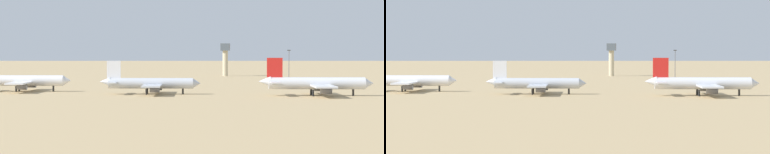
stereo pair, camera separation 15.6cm
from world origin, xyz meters
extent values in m
plane|color=tan|center=(0.00, 0.00, 0.00)|extent=(4000.00, 4000.00, 0.00)
pyramid|color=gray|center=(-490.78, 1150.57, 61.68)|extent=(360.84, 336.28, 123.35)
pyramid|color=slate|center=(-45.03, 1061.78, 48.78)|extent=(455.47, 436.78, 97.55)
cylinder|color=white|center=(-55.42, 14.67, 4.24)|extent=(32.52, 9.15, 4.04)
cone|color=white|center=(-38.08, 17.48, 4.24)|extent=(3.60, 4.27, 3.83)
cube|color=white|center=(-54.42, 14.83, 3.63)|extent=(11.94, 32.97, 0.57)
cylinder|color=slate|center=(-54.63, 22.46, 2.22)|extent=(3.94, 2.77, 2.22)
cylinder|color=slate|center=(-52.21, 7.52, 2.22)|extent=(3.94, 2.77, 2.22)
cylinder|color=black|center=(-43.30, 16.63, 1.11)|extent=(0.71, 0.71, 2.22)
cylinder|color=black|center=(-57.30, 16.81, 1.11)|extent=(0.71, 0.71, 2.22)
cylinder|color=black|center=(-56.52, 12.03, 1.11)|extent=(0.71, 0.71, 2.22)
cylinder|color=silver|center=(-2.53, 6.41, 4.01)|extent=(30.74, 8.53, 3.81)
cone|color=silver|center=(13.86, 8.99, 4.01)|extent=(3.39, 4.03, 3.62)
cone|color=silver|center=(-18.92, 3.82, 4.58)|extent=(4.27, 3.80, 3.24)
cube|color=white|center=(-15.72, 4.32, 9.01)|extent=(4.97, 1.24, 6.20)
cube|color=silver|center=(-16.31, 8.09, 4.39)|extent=(4.03, 6.88, 0.34)
cube|color=silver|center=(-15.12, 0.56, 4.39)|extent=(4.03, 6.88, 0.34)
cube|color=silver|center=(-1.59, 6.56, 3.43)|extent=(11.16, 31.16, 0.53)
cylinder|color=slate|center=(-1.76, 13.77, 2.10)|extent=(3.72, 2.61, 2.10)
cylinder|color=slate|center=(0.47, -0.36, 2.10)|extent=(3.72, 2.61, 2.10)
cylinder|color=black|center=(8.93, 8.21, 1.05)|extent=(0.67, 0.67, 2.10)
cylinder|color=black|center=(-4.30, 8.44, 1.05)|extent=(0.67, 0.67, 2.10)
cylinder|color=black|center=(-3.59, 3.92, 1.05)|extent=(0.67, 0.67, 2.10)
cylinder|color=silver|center=(56.52, 8.09, 4.40)|extent=(33.76, 9.10, 4.19)
cone|color=silver|center=(74.54, 10.79, 4.40)|extent=(3.70, 4.40, 3.98)
cone|color=silver|center=(38.50, 5.40, 5.03)|extent=(4.67, 4.14, 3.56)
cube|color=red|center=(42.02, 5.92, 9.90)|extent=(5.46, 1.32, 6.81)
cube|color=silver|center=(41.40, 10.07, 4.82)|extent=(4.37, 7.54, 0.38)
cube|color=silver|center=(42.64, 1.78, 4.82)|extent=(4.37, 7.54, 0.38)
cube|color=silver|center=(57.56, 8.25, 3.77)|extent=(12.00, 34.19, 0.59)
cylinder|color=slate|center=(57.43, 16.17, 2.30)|extent=(4.07, 2.84, 2.30)
cylinder|color=slate|center=(59.75, 0.64, 2.30)|extent=(4.07, 2.84, 2.30)
cylinder|color=black|center=(69.11, 9.98, 1.15)|extent=(0.73, 0.73, 2.30)
cylinder|color=black|center=(54.60, 10.35, 1.15)|extent=(0.73, 0.73, 2.30)
cylinder|color=black|center=(55.34, 5.38, 1.15)|extent=(0.73, 0.73, 2.30)
cylinder|color=#C6B793|center=(1.19, 188.07, 7.68)|extent=(3.20, 3.20, 15.35)
cube|color=#4C5660|center=(1.19, 188.07, 17.52)|extent=(5.20, 5.20, 4.33)
cylinder|color=#59595E|center=(41.02, 148.29, 7.69)|extent=(0.36, 0.36, 15.38)
cube|color=#333333|center=(41.02, 148.29, 15.63)|extent=(1.80, 0.50, 0.50)
camera|label=1|loc=(57.69, -251.64, 16.44)|focal=68.77mm
camera|label=2|loc=(57.84, -251.61, 16.44)|focal=68.77mm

